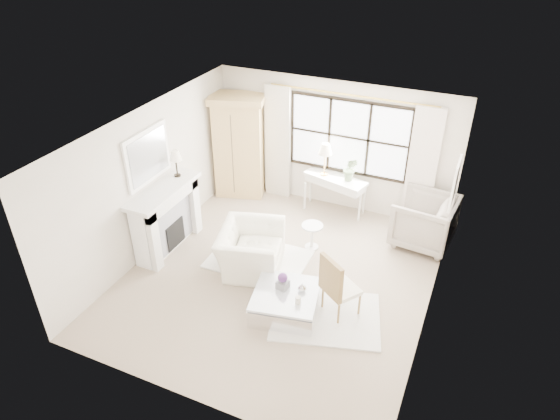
{
  "coord_description": "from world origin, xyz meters",
  "views": [
    {
      "loc": [
        2.75,
        -6.17,
        5.55
      ],
      "look_at": [
        -0.07,
        0.2,
        1.24
      ],
      "focal_mm": 32.0,
      "sensor_mm": 36.0,
      "label": 1
    }
  ],
  "objects_px": {
    "club_armchair": "(251,249)",
    "coffee_table": "(286,302)",
    "console_table": "(334,194)",
    "armoire": "(239,146)"
  },
  "relations": [
    {
      "from": "console_table",
      "to": "coffee_table",
      "type": "distance_m",
      "value": 3.22
    },
    {
      "from": "armoire",
      "to": "console_table",
      "type": "xyz_separation_m",
      "value": [
        2.15,
        0.08,
        -0.74
      ]
    },
    {
      "from": "console_table",
      "to": "coffee_table",
      "type": "xyz_separation_m",
      "value": [
        0.28,
        -3.2,
        -0.22
      ]
    },
    {
      "from": "armoire",
      "to": "club_armchair",
      "type": "distance_m",
      "value": 2.83
    },
    {
      "from": "club_armchair",
      "to": "coffee_table",
      "type": "xyz_separation_m",
      "value": [
        1.01,
        -0.79,
        -0.21
      ]
    },
    {
      "from": "coffee_table",
      "to": "club_armchair",
      "type": "bearing_deg",
      "value": 130.9
    },
    {
      "from": "console_table",
      "to": "armoire",
      "type": "bearing_deg",
      "value": -162.65
    },
    {
      "from": "club_armchair",
      "to": "coffee_table",
      "type": "relative_size",
      "value": 1.02
    },
    {
      "from": "club_armchair",
      "to": "coffee_table",
      "type": "bearing_deg",
      "value": -142.19
    },
    {
      "from": "console_table",
      "to": "club_armchair",
      "type": "height_order",
      "value": "console_table"
    }
  ]
}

